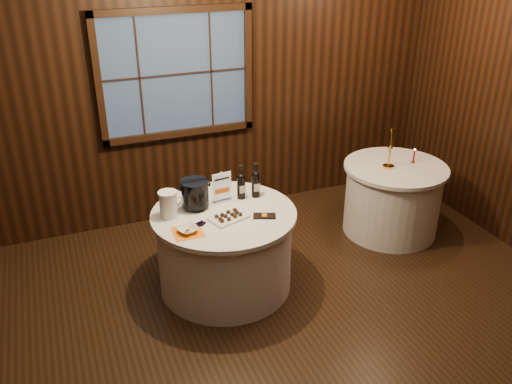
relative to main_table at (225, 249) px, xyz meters
name	(u,v)px	position (x,y,z in m)	size (l,w,h in m)	color
ground	(267,355)	(0.00, -1.00, -0.39)	(6.00, 6.00, 0.00)	black
back_wall	(176,84)	(0.00, 1.48, 1.16)	(6.00, 0.10, 3.00)	black
main_table	(225,249)	(0.00, 0.00, 0.00)	(1.28, 1.28, 0.77)	white
side_table	(392,198)	(2.00, 0.30, 0.00)	(1.08, 1.08, 0.77)	white
sign_stand	(222,191)	(0.05, 0.20, 0.48)	(0.18, 0.10, 0.29)	silver
port_bottle_left	(241,184)	(0.24, 0.20, 0.52)	(0.08, 0.08, 0.32)	black
port_bottle_right	(256,182)	(0.38, 0.18, 0.53)	(0.08, 0.08, 0.33)	black
ice_bucket	(195,194)	(-0.20, 0.17, 0.52)	(0.26, 0.26, 0.26)	black
chocolate_plate	(228,217)	(0.00, -0.13, 0.40)	(0.37, 0.30, 0.05)	white
chocolate_box	(264,216)	(0.30, -0.21, 0.39)	(0.19, 0.10, 0.02)	black
grape_bunch	(201,224)	(-0.25, -0.16, 0.40)	(0.15, 0.08, 0.03)	black
glass_pitcher	(169,204)	(-0.46, 0.10, 0.50)	(0.22, 0.16, 0.23)	white
orange_napkin	(188,232)	(-0.38, -0.22, 0.38)	(0.24, 0.24, 0.00)	orange
cracker_bowl	(188,230)	(-0.38, -0.22, 0.41)	(0.16, 0.16, 0.04)	white
brass_candlestick	(390,154)	(1.90, 0.30, 0.54)	(0.12, 0.12, 0.42)	gold
red_candle	(414,157)	(2.21, 0.29, 0.45)	(0.04, 0.04, 0.16)	gold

